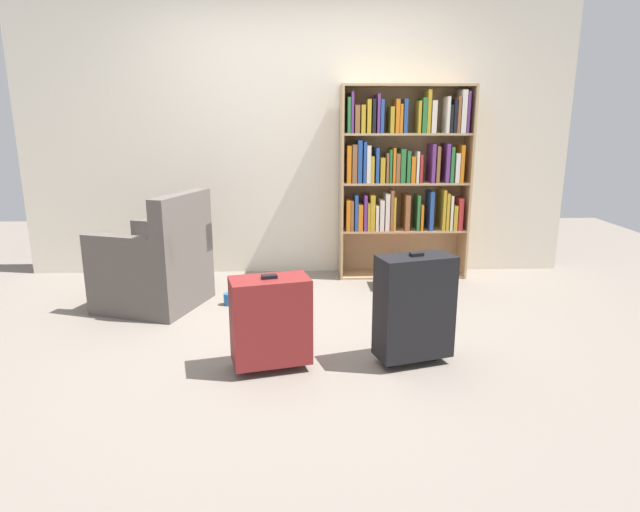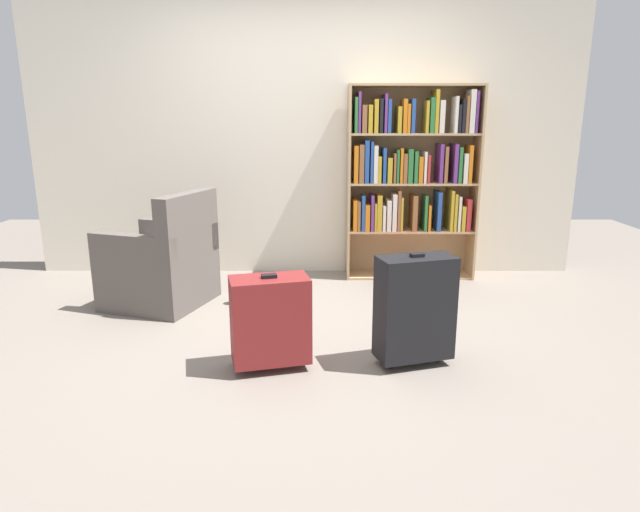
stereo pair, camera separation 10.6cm
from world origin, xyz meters
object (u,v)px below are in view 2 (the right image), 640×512
Objects in this scene: suitcase_black at (412,308)px; storage_box at (405,277)px; armchair at (160,266)px; suitcase_dark_red at (268,320)px; mug at (232,298)px; bookshelf at (407,173)px.

storage_box is at bearing 82.14° from suitcase_black.
armchair reaches higher than suitcase_dark_red.
armchair is 7.50× the size of mug.
suitcase_dark_red is at bearing -176.38° from suitcase_black.
bookshelf is 4.67× the size of storage_box.
suitcase_black reaches higher than mug.
bookshelf reaches higher than mug.
suitcase_dark_red is (0.95, -1.15, -0.01)m from armchair.
armchair is at bearing -168.21° from storage_box.
suitcase_black is at bearing -97.60° from bookshelf.
suitcase_dark_red reaches higher than mug.
armchair is 1.31× the size of suitcase_black.
suitcase_black is (0.85, 0.05, 0.05)m from suitcase_dark_red.
mug is 1.24m from suitcase_dark_red.
suitcase_dark_red is 0.85m from suitcase_black.
suitcase_black is (-0.25, -1.90, -0.61)m from bookshelf.
suitcase_black is (-0.21, -1.52, 0.26)m from storage_box.
mug is 1.52m from storage_box.
bookshelf is 2.52× the size of suitcase_black.
mug is at bearing -0.82° from armchair.
mug is at bearing 138.73° from suitcase_black.
suitcase_dark_red is at bearing -123.94° from storage_box.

